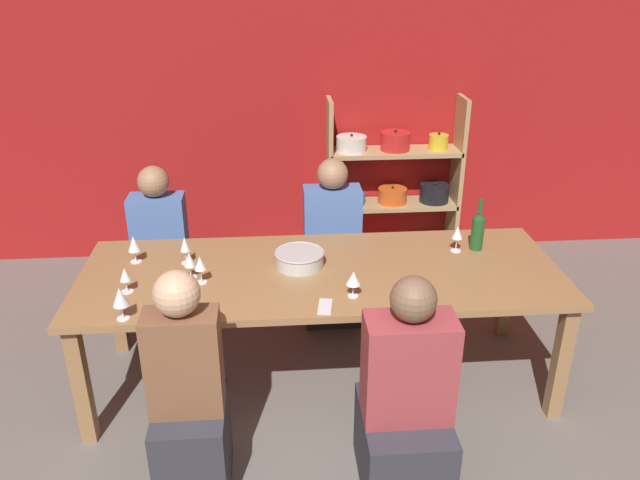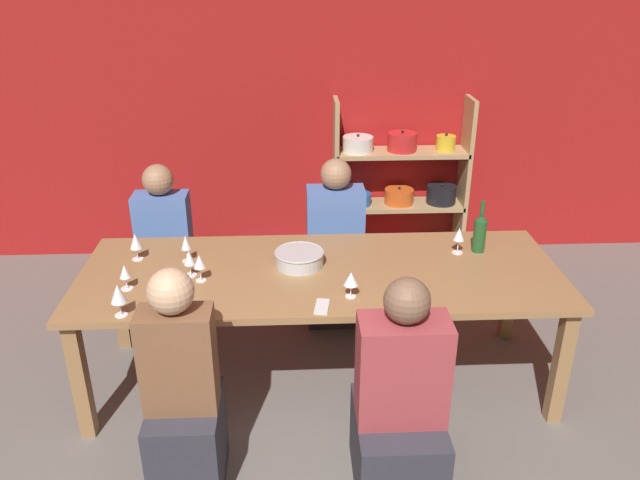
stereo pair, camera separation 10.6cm
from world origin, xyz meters
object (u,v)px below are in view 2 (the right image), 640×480
at_px(wine_bottle_green, 480,232).
at_px(person_far_b, 167,261).
at_px(wine_glass_empty_b, 351,279).
at_px(dining_table, 321,282).
at_px(shelf_unit, 399,194).
at_px(wine_glass_white_e, 125,273).
at_px(person_far_a, 335,259).
at_px(wine_glass_red_a, 199,262).
at_px(wine_glass_white_b, 136,242).
at_px(wine_glass_white_a, 189,259).
at_px(person_near_b, 184,409).
at_px(cell_phone, 322,307).
at_px(wine_glass_white_d, 405,288).
at_px(wine_glass_white_c, 186,243).
at_px(person_near_a, 399,416).
at_px(wine_glass_red_b, 459,235).
at_px(wine_glass_empty_a, 118,294).
at_px(mixing_bowl, 299,258).

height_order(wine_bottle_green, person_far_b, person_far_b).
bearing_deg(wine_glass_empty_b, dining_table, 115.13).
height_order(shelf_unit, wine_glass_white_e, shelf_unit).
bearing_deg(person_far_a, wine_glass_red_a, 47.64).
distance_m(wine_glass_white_b, wine_glass_empty_b, 1.35).
relative_size(wine_glass_white_e, person_far_b, 0.13).
distance_m(wine_glass_white_a, person_far_a, 1.30).
relative_size(wine_glass_empty_b, person_near_b, 0.12).
xyz_separation_m(wine_glass_white_e, cell_phone, (1.06, -0.25, -0.10)).
bearing_deg(wine_glass_empty_b, person_far_b, 136.27).
distance_m(wine_glass_white_d, cell_phone, 0.44).
relative_size(wine_glass_white_c, person_near_a, 0.14).
relative_size(person_far_a, person_far_b, 1.03).
distance_m(wine_glass_red_a, wine_glass_white_d, 1.15).
relative_size(dining_table, wine_glass_white_a, 18.00).
bearing_deg(wine_glass_white_a, wine_glass_empty_b, -17.76).
distance_m(wine_glass_white_e, person_far_b, 1.11).
relative_size(wine_glass_red_b, person_far_a, 0.14).
distance_m(dining_table, wine_bottle_green, 1.03).
bearing_deg(wine_glass_empty_b, person_near_b, -149.37).
bearing_deg(wine_glass_white_b, wine_glass_red_b, -0.09).
height_order(shelf_unit, wine_glass_red_b, shelf_unit).
bearing_deg(person_near_a, wine_glass_red_a, 142.90).
relative_size(wine_glass_red_a, wine_glass_white_c, 0.95).
xyz_separation_m(wine_glass_white_a, wine_glass_white_b, (-0.35, 0.22, 0.01)).
height_order(wine_glass_empty_a, wine_glass_white_c, wine_glass_empty_a).
relative_size(wine_glass_red_a, wine_glass_white_b, 0.96).
height_order(wine_glass_empty_a, person_far_a, person_far_a).
height_order(wine_glass_white_d, cell_phone, wine_glass_white_d).
bearing_deg(wine_glass_empty_a, person_near_a, -16.82).
height_order(dining_table, wine_bottle_green, wine_bottle_green).
xyz_separation_m(wine_glass_red_a, wine_glass_red_b, (1.53, 0.29, 0.00)).
xyz_separation_m(shelf_unit, wine_glass_empty_b, (-0.61, -2.05, 0.30)).
xyz_separation_m(wine_glass_empty_b, cell_phone, (-0.16, -0.10, -0.10)).
bearing_deg(mixing_bowl, wine_glass_white_c, 172.74).
relative_size(wine_glass_white_a, person_near_b, 0.13).
height_order(wine_glass_white_c, person_near_a, person_near_a).
distance_m(wine_glass_white_a, wine_glass_white_d, 1.23).
relative_size(wine_glass_white_a, person_far_a, 0.13).
relative_size(mixing_bowl, cell_phone, 1.85).
relative_size(person_near_a, person_far_a, 0.98).
bearing_deg(wine_glass_red_b, mixing_bowl, -172.84).
relative_size(wine_glass_white_a, wine_glass_white_c, 0.92).
height_order(wine_bottle_green, wine_glass_white_d, wine_bottle_green).
distance_m(shelf_unit, wine_glass_white_e, 2.66).
bearing_deg(wine_glass_empty_a, dining_table, 23.23).
bearing_deg(wine_glass_red_a, person_far_a, 47.64).
bearing_deg(person_near_a, wine_glass_white_c, 137.90).
distance_m(wine_glass_red_a, wine_glass_white_c, 0.28).
bearing_deg(wine_glass_empty_b, mixing_bowl, 124.99).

